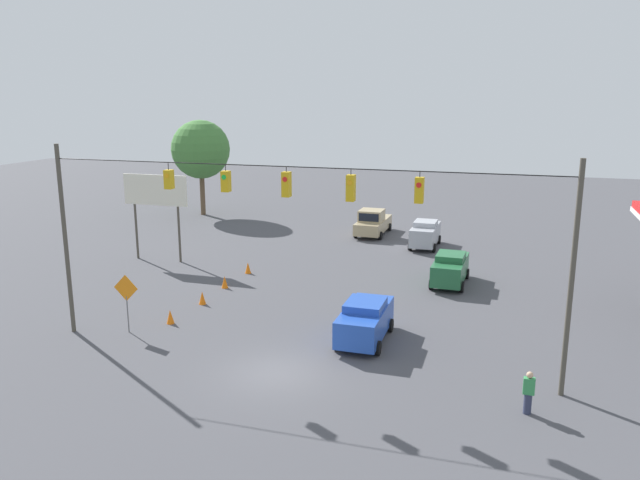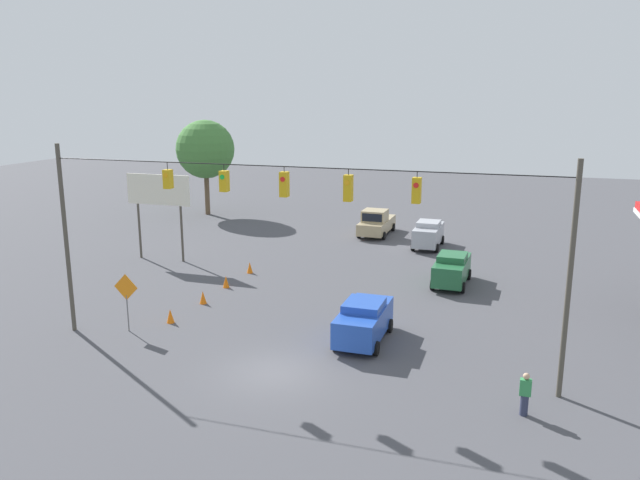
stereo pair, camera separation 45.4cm
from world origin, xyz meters
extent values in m
plane|color=#47474C|center=(0.00, 0.00, 0.00)|extent=(140.00, 140.00, 0.00)
cylinder|color=#4C473D|center=(-10.95, -1.44, 4.46)|extent=(0.20, 0.20, 8.93)
cylinder|color=#4C473D|center=(10.95, -1.44, 4.46)|extent=(0.20, 0.20, 8.93)
cylinder|color=black|center=(0.00, -1.44, 8.27)|extent=(21.91, 0.04, 0.04)
cube|color=gold|center=(-5.33, -1.44, 7.56)|extent=(0.32, 0.36, 0.98)
cylinder|color=black|center=(-5.33, -1.44, 8.16)|extent=(0.03, 0.03, 0.23)
cylinder|color=red|center=(-5.33, -1.25, 7.77)|extent=(0.20, 0.02, 0.20)
cube|color=gold|center=(-2.67, -1.44, 7.52)|extent=(0.32, 0.36, 1.03)
cylinder|color=black|center=(-2.67, -1.44, 8.15)|extent=(0.03, 0.03, 0.23)
cylinder|color=orange|center=(-2.67, -1.25, 7.75)|extent=(0.20, 0.02, 0.20)
cube|color=gold|center=(0.00, -1.44, 7.55)|extent=(0.32, 0.36, 1.01)
cylinder|color=black|center=(0.00, -1.44, 8.16)|extent=(0.03, 0.03, 0.21)
cylinder|color=red|center=(0.00, -1.25, 7.78)|extent=(0.20, 0.02, 0.20)
cube|color=gold|center=(2.67, -1.44, 7.57)|extent=(0.32, 0.36, 0.86)
cylinder|color=black|center=(2.67, -1.44, 8.13)|extent=(0.03, 0.03, 0.27)
cylinder|color=green|center=(2.67, -1.25, 7.76)|extent=(0.20, 0.02, 0.20)
cube|color=gold|center=(5.33, -1.44, 7.54)|extent=(0.32, 0.36, 0.81)
cylinder|color=black|center=(5.33, -1.44, 8.11)|extent=(0.03, 0.03, 0.32)
cylinder|color=orange|center=(5.33, -1.25, 7.73)|extent=(0.20, 0.02, 0.20)
cube|color=#234CB2|center=(-2.64, -4.46, 0.93)|extent=(1.84, 4.44, 1.22)
cube|color=#234CB2|center=(-2.64, -4.46, 1.72)|extent=(1.69, 1.96, 0.36)
cube|color=black|center=(-2.64, -5.44, 1.72)|extent=(1.47, 0.02, 0.25)
cylinder|color=black|center=(-3.55, -5.90, 0.32)|extent=(0.22, 0.64, 0.64)
cylinder|color=black|center=(-1.72, -5.90, 0.32)|extent=(0.22, 0.64, 0.64)
cylinder|color=black|center=(-3.55, -3.01, 0.32)|extent=(0.22, 0.64, 0.64)
cylinder|color=black|center=(-1.72, -3.01, 0.32)|extent=(0.22, 0.64, 0.64)
cube|color=tan|center=(1.86, -26.55, 0.77)|extent=(2.08, 5.28, 0.90)
cube|color=tan|center=(1.87, -25.92, 1.67)|extent=(1.87, 1.92, 0.90)
cube|color=black|center=(1.89, -24.96, 1.67)|extent=(1.60, 0.04, 0.63)
cylinder|color=black|center=(2.89, -24.86, 0.32)|extent=(0.23, 0.64, 0.64)
cylinder|color=black|center=(0.89, -24.83, 0.32)|extent=(0.23, 0.64, 0.64)
cylinder|color=black|center=(2.84, -28.27, 0.32)|extent=(0.23, 0.64, 0.64)
cylinder|color=black|center=(0.84, -28.24, 0.32)|extent=(0.23, 0.64, 0.64)
cube|color=#A8AAB2|center=(-2.76, -23.46, 0.97)|extent=(1.79, 4.27, 1.29)
cube|color=#A8AAB2|center=(-2.76, -23.46, 1.79)|extent=(1.61, 1.89, 0.36)
cube|color=black|center=(-2.77, -24.40, 1.79)|extent=(1.38, 0.04, 0.25)
cylinder|color=black|center=(-3.64, -24.83, 0.32)|extent=(0.23, 0.64, 0.64)
cylinder|color=black|center=(-1.92, -24.85, 0.32)|extent=(0.23, 0.64, 0.64)
cylinder|color=black|center=(-3.60, -22.07, 0.32)|extent=(0.23, 0.64, 0.64)
cylinder|color=black|center=(-1.88, -22.09, 0.32)|extent=(0.23, 0.64, 0.64)
cube|color=#236038|center=(-5.48, -14.56, 0.92)|extent=(1.87, 4.45, 1.20)
cube|color=#236038|center=(-5.48, -14.56, 1.70)|extent=(1.65, 1.98, 0.36)
cube|color=black|center=(-5.51, -15.54, 1.70)|extent=(1.38, 0.06, 0.25)
cylinder|color=black|center=(-6.39, -15.96, 0.32)|extent=(0.24, 0.65, 0.64)
cylinder|color=black|center=(-4.66, -16.02, 0.32)|extent=(0.24, 0.65, 0.64)
cylinder|color=black|center=(-6.29, -13.11, 0.32)|extent=(0.24, 0.65, 0.64)
cylinder|color=black|center=(-4.57, -13.16, 0.32)|extent=(0.24, 0.65, 0.64)
cone|color=orange|center=(7.06, -3.74, 0.36)|extent=(0.38, 0.38, 0.71)
cone|color=orange|center=(6.93, -6.84, 0.36)|extent=(0.38, 0.38, 0.71)
cone|color=orange|center=(7.04, -9.84, 0.36)|extent=(0.38, 0.38, 0.71)
cone|color=orange|center=(6.98, -13.08, 0.36)|extent=(0.38, 0.38, 0.71)
cylinder|color=#4C473D|center=(12.47, -14.27, 1.91)|extent=(0.16, 0.16, 3.81)
cylinder|color=#4C473D|center=(15.77, -14.27, 1.91)|extent=(0.16, 0.16, 3.81)
cube|color=silver|center=(14.12, -14.27, 4.84)|extent=(4.72, 0.12, 2.05)
cylinder|color=slate|center=(8.36, -2.13, 0.90)|extent=(0.06, 0.06, 1.80)
cube|color=orange|center=(8.36, -2.13, 2.21)|extent=(1.27, 0.04, 1.27)
cylinder|color=#2D334C|center=(-9.71, 0.42, 0.38)|extent=(0.28, 0.28, 0.76)
cube|color=#338C4C|center=(-9.71, 0.42, 1.06)|extent=(0.40, 0.24, 0.60)
sphere|color=tan|center=(-9.71, 0.42, 1.48)|extent=(0.24, 0.24, 0.24)
cylinder|color=brown|center=(19.03, -30.13, 2.32)|extent=(0.46, 0.46, 4.64)
sphere|color=#427A38|center=(19.03, -30.13, 6.13)|extent=(5.39, 5.39, 5.39)
camera|label=1|loc=(-8.65, 21.90, 11.08)|focal=35.00mm
camera|label=2|loc=(-9.08, 21.76, 11.08)|focal=35.00mm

